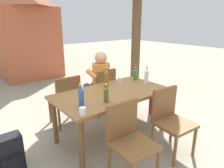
{
  "coord_description": "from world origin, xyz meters",
  "views": [
    {
      "loc": [
        -1.7,
        -2.11,
        1.71
      ],
      "look_at": [
        0.0,
        0.0,
        0.84
      ],
      "focal_mm": 32.01,
      "sensor_mm": 36.0,
      "label": 1
    }
  ],
  "objects_px": {
    "chair_near_left": "(129,138)",
    "dining_table": "(112,98)",
    "bottle_clear": "(146,76)",
    "bottle_amber": "(106,78)",
    "cup_white": "(83,111)",
    "bottle_green": "(135,74)",
    "chair_near_right": "(170,118)",
    "cup_glass": "(120,81)",
    "chair_far_right": "(103,89)",
    "backpack_by_near_side": "(10,155)",
    "bottle_blue": "(81,97)",
    "brick_kiosk": "(25,31)",
    "backpack_by_far_side": "(159,103)",
    "chair_far_left": "(66,98)",
    "person_in_white_shirt": "(99,79)",
    "bottle_olive": "(106,94)"
  },
  "relations": [
    {
      "from": "chair_near_left",
      "to": "dining_table",
      "type": "bearing_deg",
      "value": 63.86
    },
    {
      "from": "dining_table",
      "to": "bottle_clear",
      "type": "height_order",
      "value": "bottle_clear"
    },
    {
      "from": "bottle_amber",
      "to": "cup_white",
      "type": "height_order",
      "value": "bottle_amber"
    },
    {
      "from": "bottle_green",
      "to": "chair_near_right",
      "type": "bearing_deg",
      "value": -108.18
    },
    {
      "from": "chair_near_right",
      "to": "cup_glass",
      "type": "distance_m",
      "value": 1.02
    },
    {
      "from": "chair_far_right",
      "to": "chair_near_right",
      "type": "distance_m",
      "value": 1.5
    },
    {
      "from": "chair_far_right",
      "to": "backpack_by_near_side",
      "type": "relative_size",
      "value": 1.9
    },
    {
      "from": "bottle_blue",
      "to": "brick_kiosk",
      "type": "relative_size",
      "value": 0.11
    },
    {
      "from": "bottle_amber",
      "to": "cup_glass",
      "type": "distance_m",
      "value": 0.28
    },
    {
      "from": "brick_kiosk",
      "to": "backpack_by_near_side",
      "type": "bearing_deg",
      "value": -109.95
    },
    {
      "from": "bottle_blue",
      "to": "bottle_amber",
      "type": "bearing_deg",
      "value": 32.32
    },
    {
      "from": "dining_table",
      "to": "backpack_by_far_side",
      "type": "distance_m",
      "value": 1.28
    },
    {
      "from": "chair_far_right",
      "to": "bottle_clear",
      "type": "xyz_separation_m",
      "value": [
        0.3,
        -0.8,
        0.36
      ]
    },
    {
      "from": "cup_white",
      "to": "backpack_by_near_side",
      "type": "xyz_separation_m",
      "value": [
        -0.69,
        0.54,
        -0.55
      ]
    },
    {
      "from": "chair_far_left",
      "to": "chair_far_right",
      "type": "bearing_deg",
      "value": 0.01
    },
    {
      "from": "person_in_white_shirt",
      "to": "bottle_clear",
      "type": "distance_m",
      "value": 0.98
    },
    {
      "from": "bottle_blue",
      "to": "backpack_by_far_side",
      "type": "distance_m",
      "value": 1.95
    },
    {
      "from": "bottle_clear",
      "to": "bottle_green",
      "type": "distance_m",
      "value": 0.28
    },
    {
      "from": "chair_near_right",
      "to": "cup_white",
      "type": "relative_size",
      "value": 9.7
    },
    {
      "from": "backpack_by_near_side",
      "to": "dining_table",
      "type": "bearing_deg",
      "value": -6.46
    },
    {
      "from": "cup_white",
      "to": "bottle_amber",
      "type": "bearing_deg",
      "value": 38.48
    },
    {
      "from": "chair_near_left",
      "to": "cup_white",
      "type": "height_order",
      "value": "chair_near_left"
    },
    {
      "from": "chair_far_right",
      "to": "bottle_amber",
      "type": "xyz_separation_m",
      "value": [
        -0.28,
        -0.49,
        0.37
      ]
    },
    {
      "from": "chair_near_right",
      "to": "bottle_clear",
      "type": "xyz_separation_m",
      "value": [
        0.29,
        0.7,
        0.36
      ]
    },
    {
      "from": "person_in_white_shirt",
      "to": "backpack_by_far_side",
      "type": "distance_m",
      "value": 1.23
    },
    {
      "from": "person_in_white_shirt",
      "to": "bottle_green",
      "type": "distance_m",
      "value": 0.73
    },
    {
      "from": "cup_glass",
      "to": "backpack_by_far_side",
      "type": "xyz_separation_m",
      "value": [
        0.84,
        -0.16,
        -0.57
      ]
    },
    {
      "from": "chair_near_right",
      "to": "bottle_green",
      "type": "relative_size",
      "value": 3.67
    },
    {
      "from": "person_in_white_shirt",
      "to": "bottle_blue",
      "type": "relative_size",
      "value": 4.02
    },
    {
      "from": "bottle_clear",
      "to": "bottle_green",
      "type": "xyz_separation_m",
      "value": [
        0.03,
        0.28,
        -0.03
      ]
    },
    {
      "from": "cup_white",
      "to": "backpack_by_near_side",
      "type": "distance_m",
      "value": 1.03
    },
    {
      "from": "chair_near_left",
      "to": "cup_white",
      "type": "distance_m",
      "value": 0.58
    },
    {
      "from": "bottle_olive",
      "to": "bottle_amber",
      "type": "height_order",
      "value": "bottle_amber"
    },
    {
      "from": "bottle_blue",
      "to": "cup_white",
      "type": "distance_m",
      "value": 0.23
    },
    {
      "from": "dining_table",
      "to": "bottle_green",
      "type": "bearing_deg",
      "value": 18.02
    },
    {
      "from": "chair_far_right",
      "to": "bottle_olive",
      "type": "height_order",
      "value": "bottle_olive"
    },
    {
      "from": "brick_kiosk",
      "to": "chair_far_left",
      "type": "bearing_deg",
      "value": -98.53
    },
    {
      "from": "backpack_by_near_side",
      "to": "brick_kiosk",
      "type": "relative_size",
      "value": 0.17
    },
    {
      "from": "cup_glass",
      "to": "bottle_green",
      "type": "bearing_deg",
      "value": -0.29
    },
    {
      "from": "bottle_amber",
      "to": "cup_white",
      "type": "distance_m",
      "value": 1.04
    },
    {
      "from": "chair_near_right",
      "to": "bottle_amber",
      "type": "distance_m",
      "value": 1.12
    },
    {
      "from": "chair_far_left",
      "to": "bottle_green",
      "type": "height_order",
      "value": "bottle_green"
    },
    {
      "from": "bottle_green",
      "to": "backpack_by_far_side",
      "type": "bearing_deg",
      "value": -17.29
    },
    {
      "from": "backpack_by_far_side",
      "to": "bottle_amber",
      "type": "bearing_deg",
      "value": 170.12
    },
    {
      "from": "cup_glass",
      "to": "backpack_by_far_side",
      "type": "relative_size",
      "value": 0.23
    },
    {
      "from": "chair_near_right",
      "to": "bottle_green",
      "type": "distance_m",
      "value": 1.08
    },
    {
      "from": "bottle_clear",
      "to": "chair_far_left",
      "type": "bearing_deg",
      "value": 142.57
    },
    {
      "from": "bottle_olive",
      "to": "brick_kiosk",
      "type": "xyz_separation_m",
      "value": [
        0.49,
        4.81,
        0.56
      ]
    },
    {
      "from": "bottle_clear",
      "to": "brick_kiosk",
      "type": "relative_size",
      "value": 0.11
    },
    {
      "from": "chair_far_right",
      "to": "bottle_blue",
      "type": "distance_m",
      "value": 1.41
    }
  ]
}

